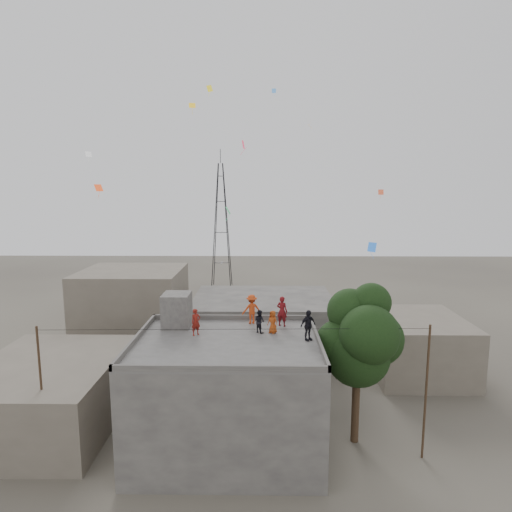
{
  "coord_description": "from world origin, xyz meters",
  "views": [
    {
      "loc": [
        1.86,
        -22.13,
        14.18
      ],
      "look_at": [
        1.55,
        2.47,
        10.4
      ],
      "focal_mm": 30.0,
      "sensor_mm": 36.0,
      "label": 1
    }
  ],
  "objects": [
    {
      "name": "person_dark_adult",
      "position": [
        4.4,
        0.23,
        6.94
      ],
      "size": [
        1.05,
        0.89,
        1.69
      ],
      "primitive_type": "imported",
      "rotation": [
        0.0,
        0.0,
        0.59
      ],
      "color": "black",
      "rests_on": "main_building"
    },
    {
      "name": "neighbor_east",
      "position": [
        14.0,
        10.0,
        2.2
      ],
      "size": [
        7.0,
        8.0,
        4.4
      ],
      "primitive_type": "cube",
      "color": "#655B4F",
      "rests_on": "ground"
    },
    {
      "name": "neighbor_northwest",
      "position": [
        -10.0,
        16.0,
        3.5
      ],
      "size": [
        9.0,
        8.0,
        7.0
      ],
      "primitive_type": "cube",
      "color": "#655B4F",
      "rests_on": "ground"
    },
    {
      "name": "neighbor_west",
      "position": [
        -11.0,
        2.0,
        2.0
      ],
      "size": [
        8.0,
        10.0,
        4.0
      ],
      "primitive_type": "cube",
      "color": "#655B4F",
      "rests_on": "ground"
    },
    {
      "name": "person_orange_adult",
      "position": [
        1.27,
        3.18,
        7.0
      ],
      "size": [
        1.31,
        0.98,
        1.8
      ],
      "primitive_type": "imported",
      "rotation": [
        0.0,
        0.0,
        -2.84
      ],
      "color": "#C33F16",
      "rests_on": "main_building"
    },
    {
      "name": "main_building",
      "position": [
        0.0,
        0.0,
        3.05
      ],
      "size": [
        10.0,
        8.0,
        6.1
      ],
      "color": "#494744",
      "rests_on": "ground"
    },
    {
      "name": "person_red_child",
      "position": [
        -1.82,
        0.99,
        6.86
      ],
      "size": [
        0.66,
        0.63,
        1.52
      ],
      "primitive_type": "imported",
      "rotation": [
        0.0,
        0.0,
        0.66
      ],
      "color": "maroon",
      "rests_on": "main_building"
    },
    {
      "name": "stair_head_box",
      "position": [
        -3.2,
        2.6,
        7.1
      ],
      "size": [
        1.6,
        1.8,
        2.0
      ],
      "primitive_type": "cube",
      "color": "#494744",
      "rests_on": "main_building"
    },
    {
      "name": "parapet",
      "position": [
        0.0,
        0.0,
        6.25
      ],
      "size": [
        10.0,
        8.0,
        0.3
      ],
      "color": "#494744",
      "rests_on": "main_building"
    },
    {
      "name": "tree",
      "position": [
        7.37,
        0.6,
        6.1
      ],
      "size": [
        4.9,
        4.6,
        9.1
      ],
      "color": "black",
      "rests_on": "ground"
    },
    {
      "name": "person_red_adult",
      "position": [
        3.11,
        2.71,
        7.01
      ],
      "size": [
        0.79,
        0.69,
        1.82
      ],
      "primitive_type": "imported",
      "rotation": [
        0.0,
        0.0,
        2.68
      ],
      "color": "maroon",
      "rests_on": "main_building"
    },
    {
      "name": "transmission_tower",
      "position": [
        -4.0,
        40.0,
        9.07
      ],
      "size": [
        2.97,
        2.97,
        20.01
      ],
      "color": "black",
      "rests_on": "ground"
    },
    {
      "name": "ground",
      "position": [
        0.0,
        0.0,
        0.0
      ],
      "size": [
        140.0,
        140.0,
        0.0
      ],
      "primitive_type": "plane",
      "color": "#433E37",
      "rests_on": "ground"
    },
    {
      "name": "utility_line",
      "position": [
        0.5,
        -1.25,
        3.83
      ],
      "size": [
        20.12,
        0.62,
        7.4
      ],
      "color": "black",
      "rests_on": "ground"
    },
    {
      "name": "kites",
      "position": [
        0.86,
        8.37,
        15.99
      ],
      "size": [
        22.41,
        14.56,
        12.99
      ],
      "color": "#FF4D1A",
      "rests_on": "ground"
    },
    {
      "name": "neighbor_north",
      "position": [
        2.0,
        14.0,
        2.5
      ],
      "size": [
        12.0,
        9.0,
        5.0
      ],
      "primitive_type": "cube",
      "color": "#494744",
      "rests_on": "ground"
    },
    {
      "name": "person_dark_child",
      "position": [
        1.76,
        1.49,
        6.76
      ],
      "size": [
        0.81,
        0.81,
        1.33
      ],
      "primitive_type": "imported",
      "rotation": [
        0.0,
        0.0,
        2.35
      ],
      "color": "black",
      "rests_on": "main_building"
    },
    {
      "name": "person_orange_child",
      "position": [
        2.51,
        1.4,
        6.76
      ],
      "size": [
        0.76,
        0.73,
        1.32
      ],
      "primitive_type": "imported",
      "rotation": [
        0.0,
        0.0,
        -0.66
      ],
      "color": "#A94013",
      "rests_on": "main_building"
    }
  ]
}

